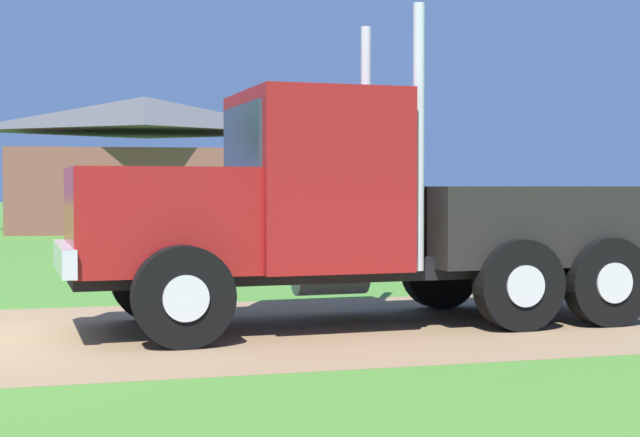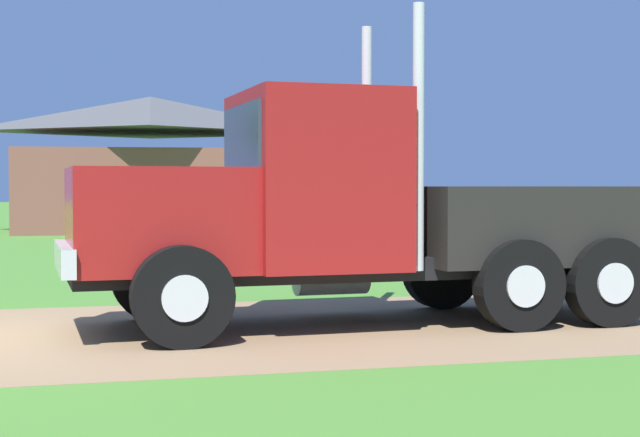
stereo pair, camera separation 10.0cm
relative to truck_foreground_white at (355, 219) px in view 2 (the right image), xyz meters
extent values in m
plane|color=#4A832E|center=(-4.30, -0.10, -1.35)|extent=(200.00, 200.00, 0.00)
cube|color=#947552|center=(-4.30, -0.10, -1.35)|extent=(120.00, 5.59, 0.01)
cube|color=black|center=(0.22, 0.00, -0.60)|extent=(7.56, 1.82, 0.28)
cube|color=maroon|center=(-2.50, -0.11, 0.02)|extent=(2.16, 2.07, 1.23)
cube|color=silver|center=(-3.59, -0.16, -0.42)|extent=(0.25, 2.17, 0.32)
cube|color=maroon|center=(-0.55, -0.03, 0.49)|extent=(1.91, 2.34, 2.18)
cube|color=#2D3D4C|center=(-1.48, -0.07, 0.93)|extent=(0.12, 1.89, 0.96)
cylinder|color=silver|center=(0.52, -0.89, 1.00)|extent=(0.14, 0.14, 3.20)
cylinder|color=silver|center=(0.44, 0.91, 1.00)|extent=(0.14, 0.14, 3.20)
cylinder|color=silver|center=(-0.04, 0.98, -0.82)|extent=(1.02, 0.56, 0.52)
cube|color=black|center=(2.26, 0.08, -0.09)|extent=(3.10, 2.39, 1.01)
cylinder|color=black|center=(-2.35, -1.24, -0.79)|extent=(1.14, 0.35, 1.13)
cylinder|color=silver|center=(-2.34, -1.40, -0.79)|extent=(0.51, 0.06, 0.51)
cylinder|color=black|center=(-2.44, 1.02, -0.79)|extent=(1.14, 0.35, 1.13)
cylinder|color=silver|center=(-2.45, 1.18, -0.79)|extent=(0.51, 0.06, 0.51)
cylinder|color=black|center=(3.01, -1.01, -0.79)|extent=(1.14, 0.35, 1.13)
cylinder|color=silver|center=(3.02, -1.17, -0.79)|extent=(0.51, 0.06, 0.51)
cylinder|color=black|center=(2.92, 1.24, -0.79)|extent=(1.14, 0.35, 1.13)
cylinder|color=silver|center=(2.91, 1.40, -0.79)|extent=(0.51, 0.06, 0.51)
cylinder|color=black|center=(1.77, -1.07, -0.79)|extent=(1.14, 0.35, 1.13)
cylinder|color=silver|center=(1.77, -1.23, -0.79)|extent=(0.51, 0.06, 0.51)
cylinder|color=black|center=(1.67, 1.19, -0.79)|extent=(1.14, 0.35, 1.13)
cylinder|color=silver|center=(1.66, 1.35, -0.79)|extent=(0.51, 0.06, 0.51)
cube|color=brown|center=(-0.24, 26.60, 0.23)|extent=(10.42, 7.47, 3.17)
pyramid|color=#4F4F4F|center=(-0.24, 26.60, 3.23)|extent=(10.94, 7.85, 1.42)
cube|color=black|center=(-2.02, 23.44, -0.25)|extent=(1.80, 0.23, 2.20)
camera|label=1|loc=(-3.68, -11.63, 0.41)|focal=53.76mm
camera|label=2|loc=(-3.59, -11.65, 0.41)|focal=53.76mm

